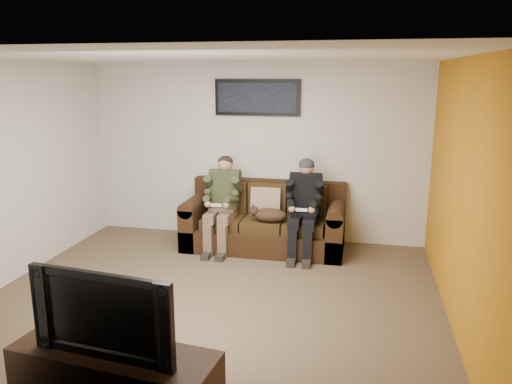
% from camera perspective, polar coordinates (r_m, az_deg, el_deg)
% --- Properties ---
extents(floor, '(5.00, 5.00, 0.00)m').
position_cam_1_polar(floor, '(5.69, -4.94, -12.02)').
color(floor, brown).
rests_on(floor, ground).
extents(ceiling, '(5.00, 5.00, 0.00)m').
position_cam_1_polar(ceiling, '(5.14, -5.53, 15.16)').
color(ceiling, silver).
rests_on(ceiling, ground).
extents(wall_back, '(5.00, 0.00, 5.00)m').
position_cam_1_polar(wall_back, '(7.41, -0.05, 4.56)').
color(wall_back, beige).
rests_on(wall_back, ground).
extents(wall_front, '(5.00, 0.00, 5.00)m').
position_cam_1_polar(wall_front, '(3.27, -17.05, -7.52)').
color(wall_front, beige).
rests_on(wall_front, ground).
extents(wall_left, '(0.00, 4.50, 4.50)m').
position_cam_1_polar(wall_left, '(6.46, -26.93, 1.79)').
color(wall_left, beige).
rests_on(wall_left, ground).
extents(wall_right, '(0.00, 4.50, 4.50)m').
position_cam_1_polar(wall_right, '(5.12, 22.55, -0.46)').
color(wall_right, beige).
rests_on(wall_right, ground).
extents(accent_wall_right, '(0.00, 4.50, 4.50)m').
position_cam_1_polar(accent_wall_right, '(5.12, 22.44, -0.45)').
color(accent_wall_right, '#C27613').
rests_on(accent_wall_right, ground).
extents(sofa, '(2.24, 0.97, 0.92)m').
position_cam_1_polar(sofa, '(7.17, 1.06, -3.56)').
color(sofa, black).
rests_on(sofa, ground).
extents(throw_pillow, '(0.43, 0.20, 0.42)m').
position_cam_1_polar(throw_pillow, '(7.13, 1.14, -1.11)').
color(throw_pillow, tan).
rests_on(throw_pillow, sofa).
extents(throw_blanket, '(0.46, 0.22, 0.08)m').
position_cam_1_polar(throw_blanket, '(7.45, -3.64, 1.59)').
color(throw_blanket, tan).
rests_on(throw_blanket, sofa).
extents(person_left, '(0.51, 0.87, 1.30)m').
position_cam_1_polar(person_left, '(7.02, -3.85, -0.66)').
color(person_left, brown).
rests_on(person_left, sofa).
extents(person_right, '(0.51, 0.86, 1.31)m').
position_cam_1_polar(person_right, '(6.80, 5.55, -1.12)').
color(person_right, black).
rests_on(person_right, sofa).
extents(cat, '(0.66, 0.26, 0.24)m').
position_cam_1_polar(cat, '(6.85, 1.46, -2.61)').
color(cat, '#4A2E1D').
rests_on(cat, sofa).
extents(framed_poster, '(1.25, 0.05, 0.52)m').
position_cam_1_polar(framed_poster, '(7.29, 0.14, 10.74)').
color(framed_poster, black).
rests_on(framed_poster, wall_back).
extents(tv_stand, '(1.59, 0.67, 0.49)m').
position_cam_1_polar(tv_stand, '(4.05, -15.75, -19.96)').
color(tv_stand, black).
rests_on(tv_stand, ground).
extents(television, '(1.13, 0.28, 0.64)m').
position_cam_1_polar(television, '(3.77, -16.30, -12.76)').
color(television, black).
rests_on(television, tv_stand).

